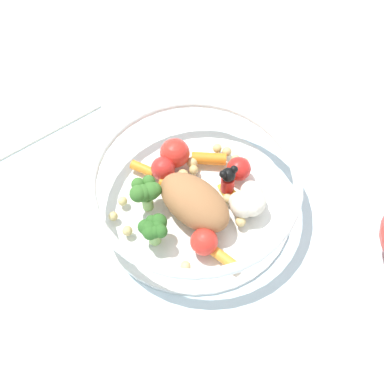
{
  "coord_description": "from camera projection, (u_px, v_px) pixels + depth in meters",
  "views": [
    {
      "loc": [
        -0.12,
        -0.3,
        0.51
      ],
      "look_at": [
        -0.0,
        -0.01,
        0.03
      ],
      "focal_mm": 54.9,
      "sensor_mm": 36.0,
      "label": 1
    }
  ],
  "objects": [
    {
      "name": "ground_plane",
      "position": [
        190.0,
        197.0,
        0.6
      ],
      "size": [
        2.4,
        2.4,
        0.0
      ],
      "primitive_type": "plane",
      "color": "silver"
    },
    {
      "name": "food_container",
      "position": [
        195.0,
        194.0,
        0.57
      ],
      "size": [
        0.21,
        0.21,
        0.05
      ],
      "color": "white",
      "rests_on": "ground_plane"
    },
    {
      "name": "folded_napkin",
      "position": [
        14.0,
        99.0,
        0.67
      ],
      "size": [
        0.18,
        0.17,
        0.01
      ],
      "primitive_type": "cube",
      "rotation": [
        0.0,
        0.0,
        0.25
      ],
      "color": "silver",
      "rests_on": "ground_plane"
    }
  ]
}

